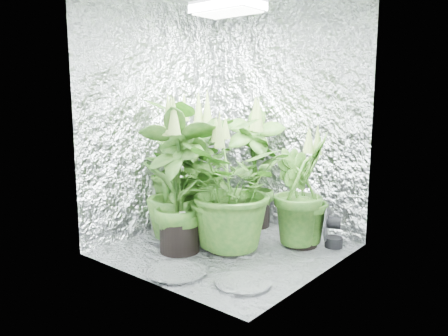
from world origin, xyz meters
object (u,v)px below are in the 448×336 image
at_px(plant_e, 226,187).
at_px(circulation_fan, 330,228).
at_px(plant_c, 302,191).
at_px(plant_a, 192,164).
at_px(grow_lamp, 227,7).
at_px(plant_b, 254,168).
at_px(plant_d, 175,191).
at_px(plant_f, 179,182).

height_order(plant_e, circulation_fan, plant_e).
bearing_deg(plant_c, plant_a, -168.42).
bearing_deg(plant_c, plant_e, -128.87).
distance_m(grow_lamp, plant_c, 1.50).
bearing_deg(plant_a, plant_e, -23.97).
height_order(plant_b, plant_d, plant_b).
bearing_deg(plant_d, grow_lamp, 14.72).
xyz_separation_m(plant_a, plant_e, (0.62, -0.28, -0.08)).
relative_size(plant_d, plant_f, 0.78).
bearing_deg(plant_a, plant_f, -55.34).
xyz_separation_m(plant_a, plant_b, (0.40, 0.40, -0.05)).
bearing_deg(plant_b, plant_c, -17.74).
bearing_deg(plant_a, plant_b, 45.49).
bearing_deg(circulation_fan, plant_d, -167.91).
bearing_deg(grow_lamp, plant_f, -132.66).
bearing_deg(plant_e, plant_c, 51.13).
xyz_separation_m(plant_b, plant_d, (-0.25, -0.76, -0.11)).
bearing_deg(plant_b, circulation_fan, -5.25).
distance_m(plant_a, plant_d, 0.42).
xyz_separation_m(plant_a, plant_d, (0.15, -0.36, -0.16)).
distance_m(plant_c, plant_d, 1.03).
distance_m(plant_d, plant_f, 0.29).
height_order(plant_d, circulation_fan, plant_d).
distance_m(plant_a, plant_f, 0.62).
height_order(plant_c, circulation_fan, plant_c).
relative_size(grow_lamp, circulation_fan, 1.38).
relative_size(plant_e, circulation_fan, 2.96).
bearing_deg(plant_f, plant_b, 87.25).
relative_size(plant_b, plant_f, 0.98).
bearing_deg(grow_lamp, plant_c, 47.56).
xyz_separation_m(plant_d, circulation_fan, (1.06, 0.69, -0.27)).
bearing_deg(grow_lamp, plant_e, -68.39).
bearing_deg(plant_f, plant_c, 47.48).
distance_m(plant_b, plant_d, 0.81).
distance_m(plant_e, circulation_fan, 0.91).
xyz_separation_m(plant_a, plant_f, (0.35, -0.51, -0.04)).
bearing_deg(plant_e, plant_b, 108.28).
xyz_separation_m(plant_c, plant_e, (-0.39, -0.48, 0.06)).
xyz_separation_m(grow_lamp, plant_c, (0.41, 0.44, -1.38)).
bearing_deg(plant_c, plant_d, -146.84).
relative_size(plant_b, plant_d, 1.25).
bearing_deg(plant_f, grow_lamp, 47.34).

